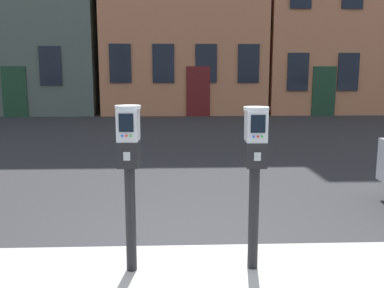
# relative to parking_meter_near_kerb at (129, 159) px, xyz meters

# --- Properties ---
(ground_plane) EXTENTS (160.00, 160.00, 0.00)m
(ground_plane) POSITION_rel_parking_meter_near_kerb_xyz_m (0.55, 0.32, -1.14)
(ground_plane) COLOR #28282B
(parking_meter_near_kerb) EXTENTS (0.22, 0.26, 1.45)m
(parking_meter_near_kerb) POSITION_rel_parking_meter_near_kerb_xyz_m (0.00, 0.00, 0.00)
(parking_meter_near_kerb) COLOR black
(parking_meter_near_kerb) RESTS_ON sidewalk_slab
(parking_meter_twin_adjacent) EXTENTS (0.22, 0.26, 1.44)m
(parking_meter_twin_adjacent) POSITION_rel_parking_meter_near_kerb_xyz_m (1.07, -0.00, -0.01)
(parking_meter_twin_adjacent) COLOR black
(parking_meter_twin_adjacent) RESTS_ON sidewalk_slab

